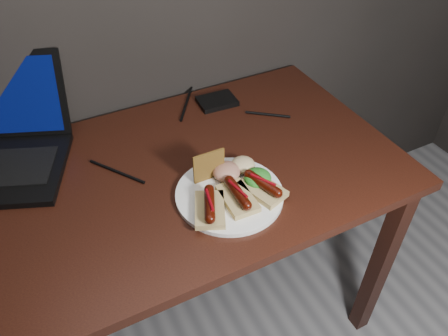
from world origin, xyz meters
name	(u,v)px	position (x,y,z in m)	size (l,w,h in m)	color
desk	(147,206)	(0.00, 1.38, 0.66)	(1.40, 0.70, 0.75)	#37170D
hard_drive	(217,101)	(0.34, 1.63, 0.76)	(0.12, 0.09, 0.02)	black
desk_cables	(130,147)	(0.01, 1.53, 0.75)	(1.04, 0.40, 0.01)	black
plate	(229,194)	(0.18, 1.24, 0.76)	(0.27, 0.27, 0.01)	white
bread_sausage_left	(210,207)	(0.11, 1.20, 0.78)	(0.11, 0.13, 0.04)	tan
bread_sausage_center	(238,196)	(0.18, 1.20, 0.78)	(0.07, 0.12, 0.04)	tan
bread_sausage_right	(263,187)	(0.25, 1.20, 0.78)	(0.10, 0.13, 0.04)	tan
crispbread	(209,166)	(0.15, 1.31, 0.80)	(0.09, 0.01, 0.09)	olive
salad_greens	(258,178)	(0.26, 1.23, 0.78)	(0.07, 0.07, 0.04)	#115919
salsa_mound	(226,171)	(0.20, 1.29, 0.78)	(0.07, 0.07, 0.04)	maroon
coleslaw_mound	(243,165)	(0.25, 1.30, 0.78)	(0.06, 0.06, 0.04)	beige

